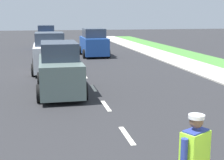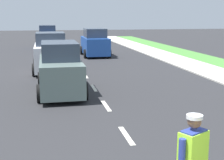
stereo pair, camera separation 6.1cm
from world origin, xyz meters
name	(u,v)px [view 2 (the right image)]	position (x,y,z in m)	size (l,w,h in m)	color
ground_plane	(75,60)	(0.00, 21.00, 0.00)	(96.00, 96.00, 0.00)	#28282B
lane_center_line	(70,54)	(0.00, 25.20, 0.00)	(0.14, 46.40, 0.01)	silver
road_worker	(193,158)	(0.21, 2.13, 0.93)	(0.65, 0.59, 1.67)	#383D4C
car_oncoming_third	(48,38)	(-1.78, 29.97, 1.04)	(1.96, 4.27, 2.24)	#1E4799
car_oncoming_lead	(60,70)	(-1.49, 11.06, 0.98)	(1.89, 4.30, 2.12)	slate
car_oncoming_second	(51,54)	(-1.76, 16.42, 1.04)	(2.04, 3.94, 2.24)	silver
car_outgoing_far	(95,43)	(1.80, 23.17, 1.01)	(2.04, 4.06, 2.17)	#1E4799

